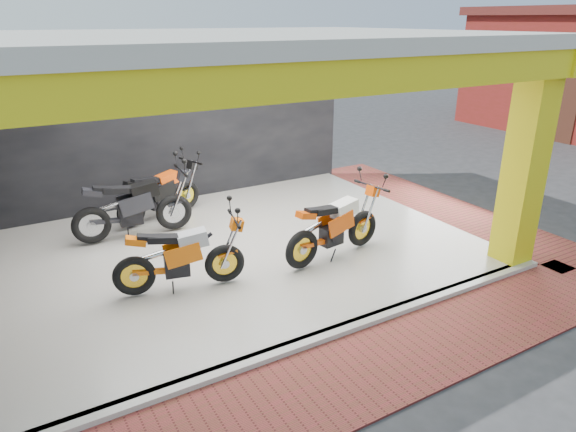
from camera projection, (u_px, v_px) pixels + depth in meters
name	position (u px, v px, depth m)	size (l,w,h in m)	color
ground	(298.00, 300.00, 7.58)	(80.00, 80.00, 0.00)	#2D2D30
showroom_floor	(240.00, 249.00, 9.17)	(8.00, 6.00, 0.10)	silver
showroom_ceiling	(232.00, 39.00, 7.89)	(8.40, 6.40, 0.20)	beige
back_wall	(175.00, 125.00, 11.05)	(8.20, 0.20, 3.50)	black
corner_column	(525.00, 164.00, 8.11)	(0.50, 0.50, 3.50)	yellow
header_beam_front	(348.00, 77.00, 5.58)	(8.40, 0.30, 0.40)	yellow
header_beam_right	(422.00, 51.00, 9.89)	(0.30, 6.40, 0.40)	yellow
floor_kerb	(338.00, 332.00, 6.74)	(8.00, 0.20, 0.10)	silver
paver_front	(376.00, 366.00, 6.12)	(9.00, 1.40, 0.03)	maroon
paver_right	(435.00, 204.00, 11.45)	(1.40, 7.00, 0.03)	maroon
moto_hero	(363.00, 212.00, 8.90)	(2.16, 0.80, 1.32)	#E64D09
moto_row_a	(224.00, 246.00, 7.66)	(2.04, 0.76, 1.25)	#E46009
moto_row_b	(173.00, 196.00, 9.58)	(2.29, 0.85, 1.40)	black
moto_row_c	(186.00, 182.00, 10.65)	(2.04, 0.75, 1.24)	black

